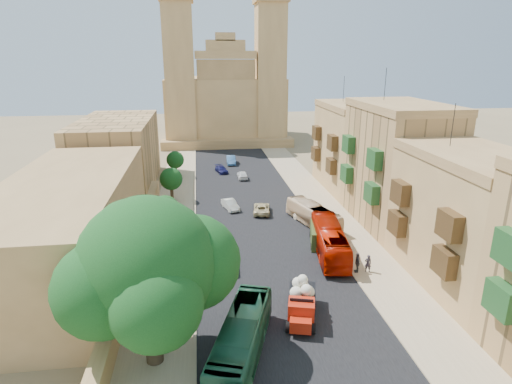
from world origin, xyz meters
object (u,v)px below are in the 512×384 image
object	(u,v)px
car_white_b	(242,175)
street_tree_c	(171,179)
pedestrian_a	(368,263)
olive_pickup	(321,235)
bus_green_north	(241,340)
pedestrian_c	(357,262)
car_blue_b	(231,160)
red_truck	(302,301)
car_white_a	(230,205)
car_cream	(262,208)
ficus_tree	(149,269)
bus_cream_east	(313,215)
church	(225,99)
car_blue_a	(228,264)
street_tree_a	(155,263)
street_tree_d	(175,160)
car_dkblue	(221,169)
bus_red_east	(329,240)
street_tree_b	(165,210)

from	to	relation	value
car_white_b	street_tree_c	bearing A→B (deg)	42.07
car_white_b	pedestrian_a	size ratio (longest dim) A/B	2.21
olive_pickup	bus_green_north	world-z (taller)	bus_green_north
street_tree_c	car_white_b	size ratio (longest dim) A/B	1.26
bus_green_north	pedestrian_c	distance (m)	15.34
car_blue_b	red_truck	bearing A→B (deg)	-86.83
car_white_a	car_cream	xyz separation A→B (m)	(3.75, -1.88, -0.02)
street_tree_c	car_white_b	xyz separation A→B (m)	(10.50, 9.79, -2.46)
ficus_tree	bus_cream_east	size ratio (longest dim) A/B	1.23
bus_cream_east	pedestrian_c	distance (m)	11.54
church	car_blue_a	world-z (taller)	church
car_cream	street_tree_c	bearing A→B (deg)	-19.63
street_tree_a	pedestrian_a	xyz separation A→B (m)	(18.47, 1.51, -2.06)
ficus_tree	pedestrian_a	world-z (taller)	ficus_tree
street_tree_d	pedestrian_a	xyz separation A→B (m)	(18.47, -34.49, -2.03)
bus_cream_east	olive_pickup	bearing A→B (deg)	65.72
bus_green_north	car_cream	size ratio (longest dim) A/B	2.37
bus_cream_east	car_white_b	xyz separation A→B (m)	(-6.00, 20.69, -0.62)
street_tree_d	car_dkblue	bearing A→B (deg)	15.06
bus_red_east	pedestrian_a	xyz separation A→B (m)	(2.37, -4.02, -0.64)
car_dkblue	car_blue_b	size ratio (longest dim) A/B	0.84
bus_green_north	street_tree_b	bearing A→B (deg)	124.66
car_blue_a	car_dkblue	xyz separation A→B (m)	(1.41, 34.40, -0.07)
car_blue_a	car_white_a	size ratio (longest dim) A/B	0.95
street_tree_b	car_white_a	xyz separation A→B (m)	(7.48, 7.77, -2.48)
bus_cream_east	car_blue_b	distance (m)	31.47
street_tree_c	bus_green_north	distance (m)	33.12
street_tree_b	street_tree_a	bearing A→B (deg)	-90.00
street_tree_a	car_dkblue	distance (m)	38.78
bus_green_north	car_blue_b	world-z (taller)	bus_green_north
olive_pickup	car_blue_b	size ratio (longest dim) A/B	1.12
street_tree_a	bus_cream_east	bearing A→B (deg)	38.45
church	street_tree_c	bearing A→B (deg)	-103.21
bus_green_north	car_white_a	distance (m)	28.35
ficus_tree	bus_red_east	size ratio (longest dim) A/B	1.04
street_tree_d	bus_green_north	world-z (taller)	street_tree_d
bus_cream_east	car_white_a	bearing A→B (deg)	-54.42
street_tree_a	bus_red_east	size ratio (longest dim) A/B	0.41
street_tree_d	street_tree_b	bearing A→B (deg)	-90.00
street_tree_c	bus_cream_east	world-z (taller)	street_tree_c
bus_green_north	bus_cream_east	bearing A→B (deg)	82.48
church	bus_cream_east	xyz separation A→B (m)	(6.50, -53.51, -8.27)
car_white_a	car_blue_a	bearing A→B (deg)	-110.73
car_dkblue	pedestrian_c	size ratio (longest dim) A/B	1.98
ficus_tree	street_tree_c	distance (m)	32.18
bus_green_north	car_white_b	size ratio (longest dim) A/B	2.78
church	car_white_b	bearing A→B (deg)	-89.13
car_blue_b	pedestrian_a	distance (m)	43.21
car_blue_a	pedestrian_c	bearing A→B (deg)	-10.58
street_tree_c	car_blue_a	distance (m)	21.41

